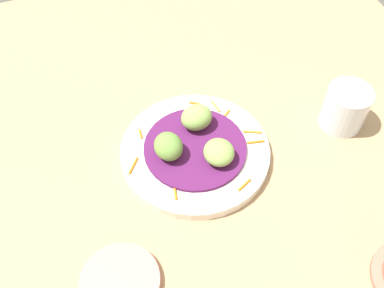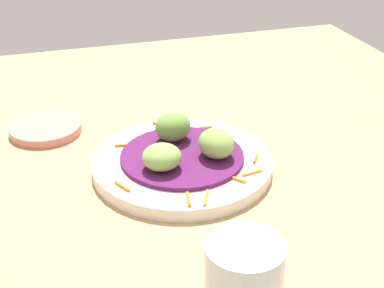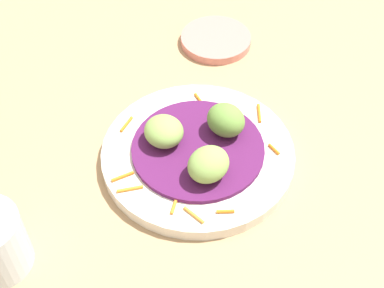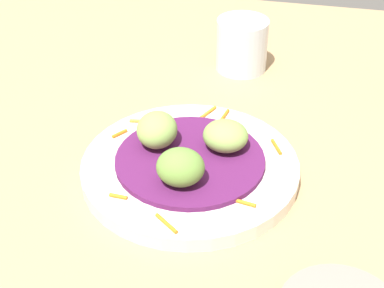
{
  "view_description": "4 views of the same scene",
  "coord_description": "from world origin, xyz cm",
  "views": [
    {
      "loc": [
        -41.64,
        14.34,
        62.55
      ],
      "look_at": [
        -0.0,
        -0.48,
        5.32
      ],
      "focal_mm": 41.88,
      "sensor_mm": 36.0,
      "label": 1
    },
    {
      "loc": [
        -18.3,
        -64.48,
        41.86
      ],
      "look_at": [
        1.66,
        -0.25,
        5.33
      ],
      "focal_mm": 52.08,
      "sensor_mm": 36.0,
      "label": 2
    },
    {
      "loc": [
        36.17,
        -29.94,
        57.14
      ],
      "look_at": [
        0.34,
        -2.23,
        6.06
      ],
      "focal_mm": 51.93,
      "sensor_mm": 36.0,
      "label": 3
    },
    {
      "loc": [
        -11.63,
        49.85,
        43.64
      ],
      "look_at": [
        0.19,
        -2.9,
        4.91
      ],
      "focal_mm": 54.36,
      "sensor_mm": 36.0,
      "label": 4
    }
  ],
  "objects": [
    {
      "name": "cabbage_bed",
      "position": [
        0.11,
        -1.02,
        4.07
      ],
      "size": [
        16.94,
        16.94,
        0.63
      ],
      "primitive_type": "cylinder",
      "color": "#51194C",
      "rests_on": "main_plate"
    },
    {
      "name": "guac_scoop_right",
      "position": [
        -0.41,
        3.47,
        6.42
      ],
      "size": [
        5.66,
        5.13,
        4.08
      ],
      "primitive_type": "ellipsoid",
      "rotation": [
        0.0,
        0.0,
        4.85
      ],
      "color": "olive",
      "rests_on": "cabbage_bed"
    },
    {
      "name": "main_plate",
      "position": [
        0.11,
        -1.02,
        2.88
      ],
      "size": [
        24.69,
        24.69,
        1.75
      ],
      "primitive_type": "cylinder",
      "color": "silver",
      "rests_on": "table_surface"
    },
    {
      "name": "guac_scoop_left",
      "position": [
        -3.51,
        -3.73,
        6.06
      ],
      "size": [
        5.45,
        5.18,
        3.37
      ],
      "primitive_type": "ellipsoid",
      "rotation": [
        0.0,
        0.0,
        6.23
      ],
      "color": "#84A851",
      "rests_on": "cabbage_bed"
    },
    {
      "name": "carrot_garnish",
      "position": [
        0.54,
        -3.2,
        3.95
      ],
      "size": [
        20.3,
        23.55,
        0.4
      ],
      "color": "orange",
      "rests_on": "main_plate"
    },
    {
      "name": "side_plate_small",
      "position": [
        -17.18,
        16.07,
        2.64
      ],
      "size": [
        11.05,
        11.05,
        1.29
      ],
      "primitive_type": "cylinder",
      "color": "tan",
      "rests_on": "table_surface"
    },
    {
      "name": "water_glass",
      "position": [
        -1.77,
        -27.71,
        5.82
      ],
      "size": [
        7.54,
        7.54,
        7.64
      ],
      "primitive_type": "cylinder",
      "color": "silver",
      "rests_on": "table_surface"
    },
    {
      "name": "table_surface",
      "position": [
        0.0,
        0.0,
        1.0
      ],
      "size": [
        110.0,
        110.0,
        2.0
      ],
      "primitive_type": "cube",
      "color": "tan",
      "rests_on": "ground"
    },
    {
      "name": "guac_scoop_center",
      "position": [
        4.27,
        -2.81,
        6.34
      ],
      "size": [
        5.48,
        6.06,
        3.92
      ],
      "primitive_type": "ellipsoid",
      "rotation": [
        0.0,
        0.0,
        1.74
      ],
      "color": "#84A851",
      "rests_on": "cabbage_bed"
    }
  ]
}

